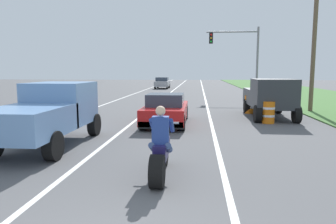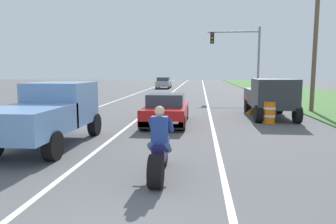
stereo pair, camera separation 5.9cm
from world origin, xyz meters
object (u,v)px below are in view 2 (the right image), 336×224
pickup_truck_right_shoulder_dark_grey (270,96)px  distant_car_far_ahead (164,83)px  sports_car_red (166,110)px  construction_barrel_nearest (269,112)px  motorcycle_with_rider (160,152)px  traffic_light_mast_near (243,51)px  pickup_truck_left_lane_light_blue (49,111)px  construction_barrel_mid (251,104)px

pickup_truck_right_shoulder_dark_grey → distant_car_far_ahead: pickup_truck_right_shoulder_dark_grey is taller
distant_car_far_ahead → pickup_truck_right_shoulder_dark_grey: bearing=-72.0°
sports_car_red → construction_barrel_nearest: 4.66m
sports_car_red → construction_barrel_nearest: bearing=8.1°
motorcycle_with_rider → construction_barrel_nearest: 8.83m
sports_car_red → pickup_truck_right_shoulder_dark_grey: 5.66m
motorcycle_with_rider → traffic_light_mast_near: 21.57m
construction_barrel_nearest → motorcycle_with_rider: bearing=-116.9°
sports_car_red → motorcycle_with_rider: bearing=-85.1°
sports_car_red → pickup_truck_left_lane_light_blue: pickup_truck_left_lane_light_blue is taller
traffic_light_mast_near → construction_barrel_mid: traffic_light_mast_near is taller
sports_car_red → pickup_truck_right_shoulder_dark_grey: bearing=26.7°
distant_car_far_ahead → pickup_truck_left_lane_light_blue: bearing=-89.8°
pickup_truck_right_shoulder_dark_grey → distant_car_far_ahead: (-8.39, 25.80, -0.33)m
pickup_truck_right_shoulder_dark_grey → sports_car_red: bearing=-153.3°
pickup_truck_left_lane_light_blue → construction_barrel_nearest: bearing=33.2°
traffic_light_mast_near → distant_car_far_ahead: size_ratio=1.50×
pickup_truck_left_lane_light_blue → distant_car_far_ahead: (-0.11, 32.82, -0.33)m
distant_car_far_ahead → construction_barrel_nearest: bearing=-73.9°
distant_car_far_ahead → traffic_light_mast_near: bearing=-60.3°
construction_barrel_mid → distant_car_far_ahead: 25.47m
traffic_light_mast_near → distant_car_far_ahead: 17.23m
pickup_truck_right_shoulder_dark_grey → traffic_light_mast_near: (-0.01, 11.09, 2.88)m
pickup_truck_left_lane_light_blue → traffic_light_mast_near: 20.12m
pickup_truck_left_lane_light_blue → construction_barrel_nearest: size_ratio=4.80×
motorcycle_with_rider → sports_car_red: (-0.62, 7.22, 0.04)m
sports_car_red → pickup_truck_left_lane_light_blue: bearing=-125.9°
pickup_truck_left_lane_light_blue → construction_barrel_nearest: 9.41m
construction_barrel_mid → traffic_light_mast_near: bearing=85.8°
traffic_light_mast_near → construction_barrel_mid: bearing=-94.2°
pickup_truck_left_lane_light_blue → distant_car_far_ahead: 32.82m
sports_car_red → pickup_truck_left_lane_light_blue: 5.56m
traffic_light_mast_near → pickup_truck_left_lane_light_blue: bearing=-114.5°
motorcycle_with_rider → construction_barrel_nearest: bearing=63.1°
construction_barrel_nearest → distant_car_far_ahead: distant_car_far_ahead is taller
construction_barrel_nearest → construction_barrel_mid: bearing=94.9°
traffic_light_mast_near → construction_barrel_nearest: traffic_light_mast_near is taller
sports_car_red → construction_barrel_nearest: sports_car_red is taller
sports_car_red → pickup_truck_left_lane_light_blue: (-3.25, -4.49, 0.48)m
distant_car_far_ahead → motorcycle_with_rider: bearing=-83.6°
traffic_light_mast_near → construction_barrel_nearest: (-0.41, -12.97, -3.48)m
sports_car_red → construction_barrel_mid: sports_car_red is taller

